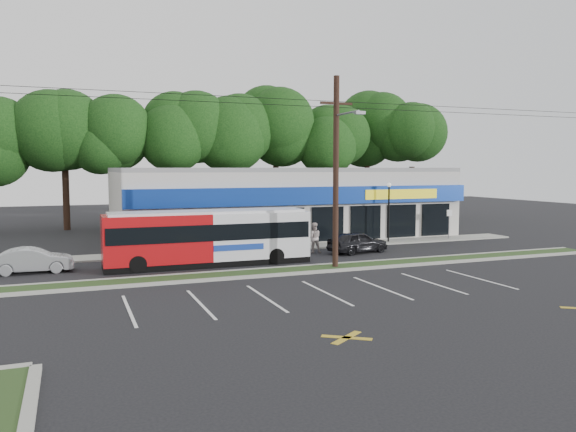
# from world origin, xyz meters

# --- Properties ---
(ground) EXTENTS (120.00, 120.00, 0.00)m
(ground) POSITION_xyz_m (0.00, 0.00, 0.00)
(ground) COLOR black
(ground) RESTS_ON ground
(grass_strip) EXTENTS (40.00, 1.60, 0.12)m
(grass_strip) POSITION_xyz_m (0.00, 1.00, 0.06)
(grass_strip) COLOR #253B18
(grass_strip) RESTS_ON ground
(curb_south) EXTENTS (40.00, 0.25, 0.14)m
(curb_south) POSITION_xyz_m (0.00, 0.15, 0.07)
(curb_south) COLOR #9E9E93
(curb_south) RESTS_ON ground
(curb_north) EXTENTS (40.00, 0.25, 0.14)m
(curb_north) POSITION_xyz_m (0.00, 1.85, 0.07)
(curb_north) COLOR #9E9E93
(curb_north) RESTS_ON ground
(sidewalk) EXTENTS (32.00, 2.20, 0.10)m
(sidewalk) POSITION_xyz_m (5.00, 9.00, 0.05)
(sidewalk) COLOR #9E9E93
(sidewalk) RESTS_ON ground
(strip_mall) EXTENTS (25.00, 12.55, 5.30)m
(strip_mall) POSITION_xyz_m (5.50, 15.91, 2.65)
(strip_mall) COLOR beige
(strip_mall) RESTS_ON ground
(utility_pole) EXTENTS (50.00, 2.77, 10.00)m
(utility_pole) POSITION_xyz_m (2.83, 0.93, 5.41)
(utility_pole) COLOR black
(utility_pole) RESTS_ON ground
(lamp_post) EXTENTS (0.30, 0.30, 4.25)m
(lamp_post) POSITION_xyz_m (11.00, 8.80, 2.67)
(lamp_post) COLOR black
(lamp_post) RESTS_ON ground
(sign_post) EXTENTS (0.45, 0.10, 2.23)m
(sign_post) POSITION_xyz_m (16.00, 8.57, 1.56)
(sign_post) COLOR #59595E
(sign_post) RESTS_ON ground
(tree_line) EXTENTS (46.76, 6.76, 11.83)m
(tree_line) POSITION_xyz_m (4.00, 26.00, 8.42)
(tree_line) COLOR black
(tree_line) RESTS_ON ground
(metrobus) EXTENTS (11.14, 2.46, 2.99)m
(metrobus) POSITION_xyz_m (-2.94, 4.50, 1.58)
(metrobus) COLOR #B50D12
(metrobus) RESTS_ON ground
(car_dark) EXTENTS (4.24, 2.37, 1.36)m
(car_dark) POSITION_xyz_m (6.76, 5.50, 0.68)
(car_dark) COLOR black
(car_dark) RESTS_ON ground
(car_silver) EXTENTS (3.91, 1.38, 1.29)m
(car_silver) POSITION_xyz_m (-11.78, 5.49, 0.64)
(car_silver) COLOR #95989C
(car_silver) RESTS_ON ground
(pedestrian_a) EXTENTS (0.75, 0.67, 1.71)m
(pedestrian_a) POSITION_xyz_m (2.66, 6.98, 0.85)
(pedestrian_a) COLOR silver
(pedestrian_a) RESTS_ON ground
(pedestrian_b) EXTENTS (1.08, 0.93, 1.90)m
(pedestrian_b) POSITION_xyz_m (4.20, 6.49, 0.95)
(pedestrian_b) COLOR #B9AAA7
(pedestrian_b) RESTS_ON ground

